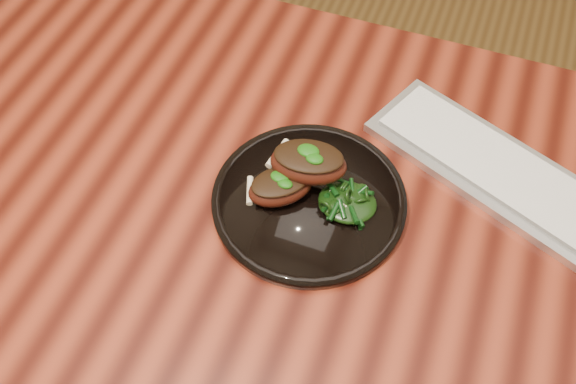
# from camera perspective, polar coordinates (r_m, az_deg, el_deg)

# --- Properties ---
(desk) EXTENTS (1.60, 0.80, 0.75)m
(desk) POSITION_cam_1_polar(r_m,az_deg,el_deg) (1.00, 0.93, -2.88)
(desk) COLOR #370D06
(desk) RESTS_ON ground
(plate) EXTENTS (0.28, 0.28, 0.02)m
(plate) POSITION_cam_1_polar(r_m,az_deg,el_deg) (0.91, 1.88, -0.73)
(plate) COLOR black
(plate) RESTS_ON desk
(lamb_chop_front) EXTENTS (0.11, 0.11, 0.04)m
(lamb_chop_front) POSITION_cam_1_polar(r_m,az_deg,el_deg) (0.89, -0.72, 0.52)
(lamb_chop_front) COLOR #43160C
(lamb_chop_front) RESTS_ON plate
(lamb_chop_back) EXTENTS (0.12, 0.09, 0.05)m
(lamb_chop_back) POSITION_cam_1_polar(r_m,az_deg,el_deg) (0.89, 1.79, 2.68)
(lamb_chop_back) COLOR #43160C
(lamb_chop_back) RESTS_ON plate
(herb_smear) EXTENTS (0.08, 0.05, 0.01)m
(herb_smear) POSITION_cam_1_polar(r_m,az_deg,el_deg) (0.94, 1.10, 2.96)
(herb_smear) COLOR #0B4407
(herb_smear) RESTS_ON plate
(greens_heap) EXTENTS (0.08, 0.08, 0.03)m
(greens_heap) POSITION_cam_1_polar(r_m,az_deg,el_deg) (0.89, 5.33, -0.71)
(greens_heap) COLOR black
(greens_heap) RESTS_ON plate
(keyboard) EXTENTS (0.47, 0.30, 0.02)m
(keyboard) POSITION_cam_1_polar(r_m,az_deg,el_deg) (0.99, 19.36, 1.00)
(keyboard) COLOR silver
(keyboard) RESTS_ON desk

